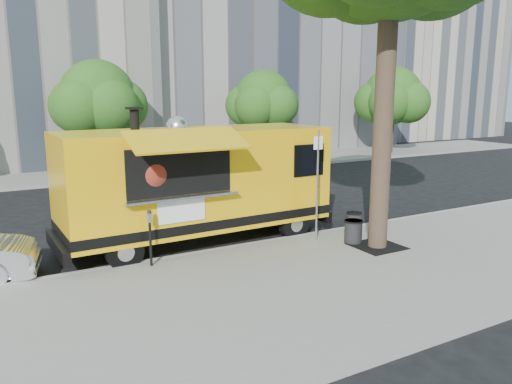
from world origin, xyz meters
TOP-DOWN VIEW (x-y plane):
  - ground at (0.00, 0.00)m, footprint 120.00×120.00m
  - sidewalk at (0.00, -4.00)m, footprint 60.00×6.00m
  - curb at (0.00, -0.93)m, footprint 60.00×0.14m
  - far_sidewalk at (0.00, 13.50)m, footprint 60.00×5.00m
  - building_mid at (12.00, 23.00)m, footprint 20.00×14.00m
  - building_right at (30.00, 24.00)m, footprint 16.00×12.00m
  - tree_well at (2.60, -2.80)m, footprint 1.20×1.20m
  - far_tree_b at (-1.00, 12.70)m, footprint 3.60×3.60m
  - far_tree_c at (8.00, 12.40)m, footprint 3.24×3.24m
  - far_tree_d at (18.00, 12.60)m, footprint 3.78×3.78m
  - sign_post at (1.55, -1.55)m, footprint 0.28×0.06m
  - parking_meter at (-3.00, -1.35)m, footprint 0.11×0.11m
  - food_truck at (-1.19, 0.17)m, footprint 7.57×3.64m
  - trash_bin_left at (3.08, -1.30)m, footprint 0.45×0.45m
  - trash_bin_right at (2.27, -2.22)m, footprint 0.51×0.51m

SIDE VIEW (x-z plane):
  - ground at x=0.00m, z-range 0.00..0.00m
  - sidewalk at x=0.00m, z-range 0.00..0.15m
  - curb at x=0.00m, z-range -0.01..0.15m
  - far_sidewalk at x=0.00m, z-range 0.00..0.15m
  - tree_well at x=2.60m, z-range 0.14..0.17m
  - trash_bin_left at x=3.08m, z-range 0.17..0.71m
  - trash_bin_right at x=2.27m, z-range 0.17..0.78m
  - parking_meter at x=-3.00m, z-range 0.31..1.65m
  - food_truck at x=-1.19m, z-range -0.11..3.61m
  - sign_post at x=1.55m, z-range 0.35..3.35m
  - far_tree_c at x=8.00m, z-range 1.11..6.32m
  - far_tree_b at x=-1.00m, z-range 1.08..6.58m
  - far_tree_d at x=18.00m, z-range 1.07..6.71m
  - building_right at x=30.00m, z-range 0.00..16.00m
  - building_mid at x=12.00m, z-range 0.00..20.00m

